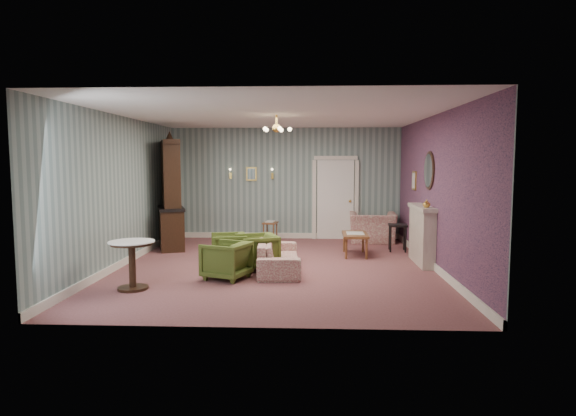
{
  "coord_description": "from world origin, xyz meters",
  "views": [
    {
      "loc": [
        0.64,
        -9.26,
        2.03
      ],
      "look_at": [
        0.2,
        0.4,
        1.1
      ],
      "focal_mm": 30.38,
      "sensor_mm": 36.0,
      "label": 1
    }
  ],
  "objects_px": {
    "olive_chair_b": "(257,250)",
    "pedestal_table": "(132,265)",
    "olive_chair_a": "(226,258)",
    "olive_chair_c": "(229,247)",
    "side_table_black": "(397,238)",
    "dresser": "(170,191)",
    "sofa_chintz": "(278,250)",
    "fireplace": "(422,235)",
    "wingback_chair": "(372,222)",
    "coffee_table": "(355,244)"
  },
  "relations": [
    {
      "from": "olive_chair_c",
      "to": "dresser",
      "type": "relative_size",
      "value": 0.26
    },
    {
      "from": "olive_chair_b",
      "to": "dresser",
      "type": "relative_size",
      "value": 0.27
    },
    {
      "from": "coffee_table",
      "to": "olive_chair_b",
      "type": "bearing_deg",
      "value": -143.9
    },
    {
      "from": "olive_chair_b",
      "to": "olive_chair_a",
      "type": "bearing_deg",
      "value": -50.95
    },
    {
      "from": "sofa_chintz",
      "to": "coffee_table",
      "type": "xyz_separation_m",
      "value": [
        1.56,
        1.51,
        -0.13
      ]
    },
    {
      "from": "olive_chair_c",
      "to": "pedestal_table",
      "type": "relative_size",
      "value": 0.87
    },
    {
      "from": "coffee_table",
      "to": "side_table_black",
      "type": "distance_m",
      "value": 1.13
    },
    {
      "from": "dresser",
      "to": "coffee_table",
      "type": "xyz_separation_m",
      "value": [
        4.26,
        -0.82,
        -1.09
      ]
    },
    {
      "from": "dresser",
      "to": "pedestal_table",
      "type": "distance_m",
      "value": 3.95
    },
    {
      "from": "sofa_chintz",
      "to": "pedestal_table",
      "type": "bearing_deg",
      "value": 119.41
    },
    {
      "from": "sofa_chintz",
      "to": "dresser",
      "type": "xyz_separation_m",
      "value": [
        -2.7,
        2.34,
        0.96
      ]
    },
    {
      "from": "coffee_table",
      "to": "side_table_black",
      "type": "bearing_deg",
      "value": 27.26
    },
    {
      "from": "dresser",
      "to": "olive_chair_b",
      "type": "bearing_deg",
      "value": -64.2
    },
    {
      "from": "wingback_chair",
      "to": "pedestal_table",
      "type": "distance_m",
      "value": 6.48
    },
    {
      "from": "olive_chair_a",
      "to": "dresser",
      "type": "height_order",
      "value": "dresser"
    },
    {
      "from": "pedestal_table",
      "to": "olive_chair_c",
      "type": "bearing_deg",
      "value": 58.53
    },
    {
      "from": "olive_chair_b",
      "to": "pedestal_table",
      "type": "bearing_deg",
      "value": -70.26
    },
    {
      "from": "coffee_table",
      "to": "pedestal_table",
      "type": "height_order",
      "value": "pedestal_table"
    },
    {
      "from": "sofa_chintz",
      "to": "fireplace",
      "type": "distance_m",
      "value": 2.91
    },
    {
      "from": "sofa_chintz",
      "to": "coffee_table",
      "type": "bearing_deg",
      "value": -49.94
    },
    {
      "from": "olive_chair_a",
      "to": "sofa_chintz",
      "type": "distance_m",
      "value": 1.1
    },
    {
      "from": "olive_chair_c",
      "to": "wingback_chair",
      "type": "xyz_separation_m",
      "value": [
        3.18,
        2.8,
        0.16
      ]
    },
    {
      "from": "olive_chair_b",
      "to": "fireplace",
      "type": "distance_m",
      "value": 3.29
    },
    {
      "from": "pedestal_table",
      "to": "dresser",
      "type": "bearing_deg",
      "value": 97.19
    },
    {
      "from": "olive_chair_b",
      "to": "side_table_black",
      "type": "xyz_separation_m",
      "value": [
        2.97,
        1.95,
        -0.06
      ]
    },
    {
      "from": "olive_chair_b",
      "to": "side_table_black",
      "type": "height_order",
      "value": "olive_chair_b"
    },
    {
      "from": "olive_chair_a",
      "to": "olive_chair_c",
      "type": "xyz_separation_m",
      "value": [
        -0.16,
        1.19,
        -0.02
      ]
    },
    {
      "from": "olive_chair_a",
      "to": "coffee_table",
      "type": "relative_size",
      "value": 0.76
    },
    {
      "from": "fireplace",
      "to": "coffee_table",
      "type": "xyz_separation_m",
      "value": [
        -1.25,
        0.78,
        -0.34
      ]
    },
    {
      "from": "pedestal_table",
      "to": "olive_chair_a",
      "type": "bearing_deg",
      "value": 29.72
    },
    {
      "from": "olive_chair_c",
      "to": "side_table_black",
      "type": "xyz_separation_m",
      "value": [
        3.58,
        1.54,
        -0.03
      ]
    },
    {
      "from": "olive_chair_a",
      "to": "wingback_chair",
      "type": "relative_size",
      "value": 0.63
    },
    {
      "from": "fireplace",
      "to": "pedestal_table",
      "type": "height_order",
      "value": "fireplace"
    },
    {
      "from": "olive_chair_a",
      "to": "wingback_chair",
      "type": "xyz_separation_m",
      "value": [
        3.02,
        3.99,
        0.14
      ]
    },
    {
      "from": "pedestal_table",
      "to": "wingback_chair",
      "type": "bearing_deg",
      "value": 47.41
    },
    {
      "from": "sofa_chintz",
      "to": "pedestal_table",
      "type": "xyz_separation_m",
      "value": [
        -2.22,
        -1.47,
        0.02
      ]
    },
    {
      "from": "olive_chair_b",
      "to": "dresser",
      "type": "xyz_separation_m",
      "value": [
        -2.3,
        2.26,
        0.97
      ]
    },
    {
      "from": "olive_chair_b",
      "to": "pedestal_table",
      "type": "relative_size",
      "value": 0.94
    },
    {
      "from": "olive_chair_a",
      "to": "side_table_black",
      "type": "xyz_separation_m",
      "value": [
        3.42,
        2.72,
        -0.05
      ]
    },
    {
      "from": "olive_chair_b",
      "to": "dresser",
      "type": "height_order",
      "value": "dresser"
    },
    {
      "from": "olive_chair_a",
      "to": "olive_chair_c",
      "type": "relative_size",
      "value": 1.05
    },
    {
      "from": "wingback_chair",
      "to": "dresser",
      "type": "relative_size",
      "value": 0.43
    },
    {
      "from": "dresser",
      "to": "coffee_table",
      "type": "bearing_deg",
      "value": -30.58
    },
    {
      "from": "sofa_chintz",
      "to": "fireplace",
      "type": "xyz_separation_m",
      "value": [
        2.81,
        0.73,
        0.21
      ]
    },
    {
      "from": "olive_chair_c",
      "to": "wingback_chair",
      "type": "relative_size",
      "value": 0.6
    },
    {
      "from": "olive_chair_c",
      "to": "wingback_chair",
      "type": "distance_m",
      "value": 4.24
    },
    {
      "from": "olive_chair_c",
      "to": "dresser",
      "type": "distance_m",
      "value": 2.69
    },
    {
      "from": "fireplace",
      "to": "wingback_chair",
      "type": "bearing_deg",
      "value": 104.16
    },
    {
      "from": "olive_chair_a",
      "to": "dresser",
      "type": "xyz_separation_m",
      "value": [
        -1.85,
        3.03,
        0.98
      ]
    },
    {
      "from": "olive_chair_c",
      "to": "olive_chair_b",
      "type": "bearing_deg",
      "value": 42.96
    }
  ]
}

